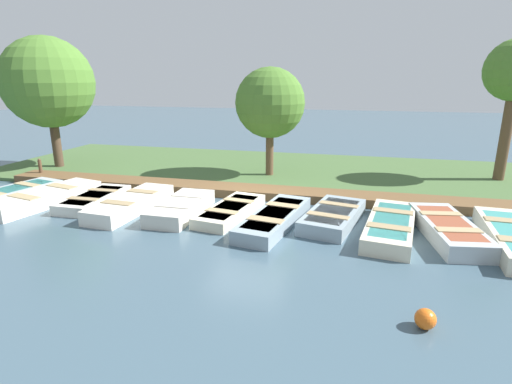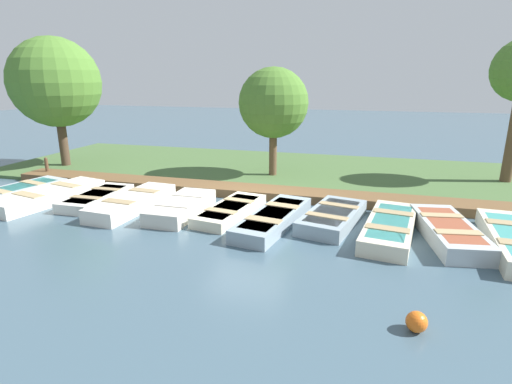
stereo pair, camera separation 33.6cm
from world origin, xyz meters
The scene contains 17 objects.
ground_plane centered at (0.00, 0.00, 0.00)m, with size 80.00×80.00×0.00m, color #425B6B.
shore_bank centered at (-5.00, 0.00, 0.06)m, with size 8.00×24.00×0.13m.
dock_walkway centered at (-1.43, 0.00, 0.14)m, with size 1.09×18.93×0.28m.
rowboat_0 centered at (1.00, -7.73, 0.21)m, with size 3.26×1.74×0.42m.
rowboat_1 centered at (1.08, -6.37, 0.22)m, with size 3.70×1.94×0.44m.
rowboat_2 centered at (0.73, -4.83, 0.17)m, with size 2.65×1.11×0.34m.
rowboat_3 centered at (0.98, -3.36, 0.22)m, with size 3.35×1.28×0.44m.
rowboat_4 centered at (0.98, -1.73, 0.22)m, with size 2.74×1.11×0.44m.
rowboat_5 centered at (0.73, -0.29, 0.16)m, with size 3.02×1.46×0.33m.
rowboat_6 centered at (1.17, 1.10, 0.19)m, with size 3.58×1.59×0.39m.
rowboat_7 centered at (0.62, 2.65, 0.20)m, with size 2.99×1.77×0.40m.
rowboat_8 centered at (1.02, 4.13, 0.20)m, with size 3.54×1.61×0.41m.
rowboat_9 centered at (0.97, 5.51, 0.22)m, with size 3.27×1.58×0.44m.
mooring_post_near centered at (-1.57, -8.83, 0.43)m, with size 0.13×0.13×0.84m.
buoy centered at (5.18, 4.37, 0.17)m, with size 0.34×0.34×0.34m.
park_tree_far_left centered at (-3.36, -9.46, 3.67)m, with size 3.73×3.73×5.55m.
park_tree_left centered at (-4.04, -0.16, 2.93)m, with size 2.68×2.68×4.29m.
Camera 1 is at (11.24, 3.08, 3.89)m, focal length 28.00 mm.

